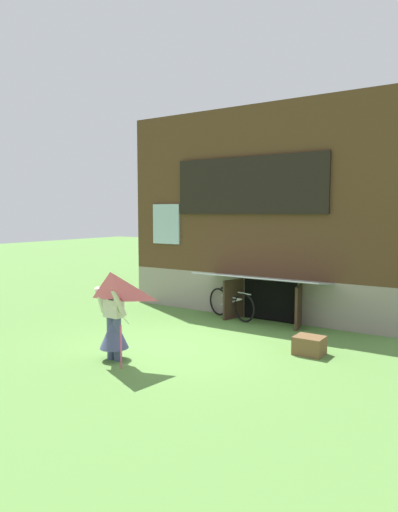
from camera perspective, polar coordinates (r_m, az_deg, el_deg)
ground_plane at (r=9.44m, az=-2.68°, el=-10.90°), size 60.00×60.00×0.00m
log_house at (r=14.13m, az=11.34°, el=5.21°), size 7.21×6.67×5.25m
person at (r=8.55m, az=-10.42°, el=-8.25°), size 0.61×0.52×1.54m
kite at (r=7.76m, az=-10.77°, el=-4.93°), size 1.04×0.98×1.59m
bicycle_silver at (r=11.67m, az=3.94°, el=-5.88°), size 1.59×0.57×0.76m
wooden_crate at (r=9.07m, az=13.37°, el=-10.62°), size 0.53×0.45×0.34m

